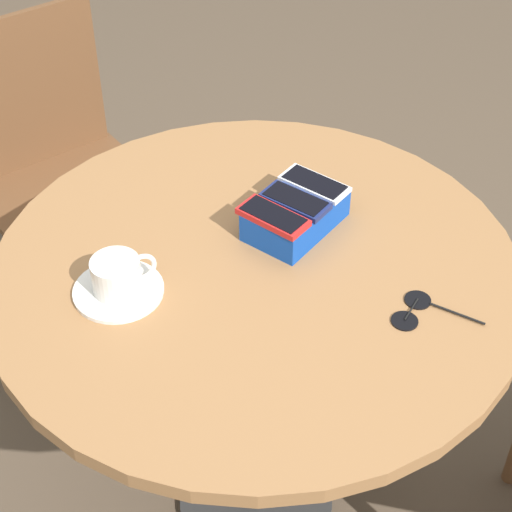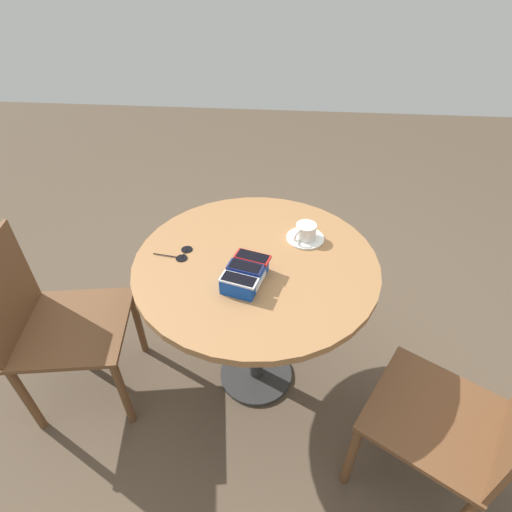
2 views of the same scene
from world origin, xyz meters
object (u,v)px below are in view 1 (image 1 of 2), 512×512
phone_red (273,217)px  phone_white (315,184)px  round_table (256,307)px  chair_far_side (63,178)px  saucer (119,291)px  sunglasses (416,311)px  coffee_cup (118,275)px  phone_navy (295,201)px  phone_box (296,215)px

phone_red → phone_white: bearing=164.3°
round_table → chair_far_side: chair_far_side is taller
saucer → sunglasses: bearing=106.9°
phone_white → coffee_cup: size_ratio=1.40×
round_table → sunglasses: sunglasses is taller
phone_navy → saucer: 0.37m
phone_box → phone_red: phone_red is taller
phone_box → saucer: (0.29, -0.22, -0.03)m
round_table → phone_navy: 0.22m
phone_red → chair_far_side: bearing=-117.1°
phone_red → saucer: (0.22, -0.20, -0.06)m
phone_white → coffee_cup: (0.35, -0.24, -0.02)m
sunglasses → chair_far_side: bearing=-113.7°
phone_navy → coffee_cup: (0.28, -0.22, -0.02)m
chair_far_side → coffee_cup: bearing=42.1°
phone_box → phone_white: bearing=167.3°
saucer → coffee_cup: size_ratio=1.55×
coffee_cup → sunglasses: size_ratio=0.68×
phone_box → phone_navy: size_ratio=1.56×
phone_red → coffee_cup: 0.30m
round_table → chair_far_side: bearing=-121.1°
round_table → chair_far_side: size_ratio=1.12×
saucer → coffee_cup: 0.04m
phone_white → phone_red: phone_red is taller
phone_box → phone_white: size_ratio=1.50×
saucer → chair_far_side: (-0.61, -0.55, -0.31)m
phone_white → phone_navy: phone_navy is taller
saucer → chair_far_side: chair_far_side is taller
round_table → sunglasses: 0.32m
sunglasses → chair_far_side: (-0.46, -1.04, -0.31)m
phone_red → saucer: phone_red is taller
phone_red → chair_far_side: chair_far_side is taller
phone_navy → phone_red: size_ratio=0.97×
chair_far_side → phone_red: bearing=62.9°
coffee_cup → phone_navy: bearing=141.7°
phone_navy → phone_red: (0.06, -0.02, 0.00)m
phone_navy → chair_far_side: bearing=-112.8°
phone_red → coffee_cup: (0.22, -0.20, -0.02)m
coffee_cup → chair_far_side: 0.89m
coffee_cup → chair_far_side: chair_far_side is taller
phone_navy → saucer: bearing=-38.3°
round_table → saucer: 0.28m
sunglasses → saucer: bearing=-73.1°
sunglasses → phone_navy: bearing=-116.1°
phone_navy → phone_red: bearing=-19.5°
saucer → phone_white: bearing=145.7°
phone_white → sunglasses: phone_white is taller
phone_box → round_table: bearing=-12.7°
saucer → coffee_cup: coffee_cup is taller
phone_navy → chair_far_side: 0.92m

